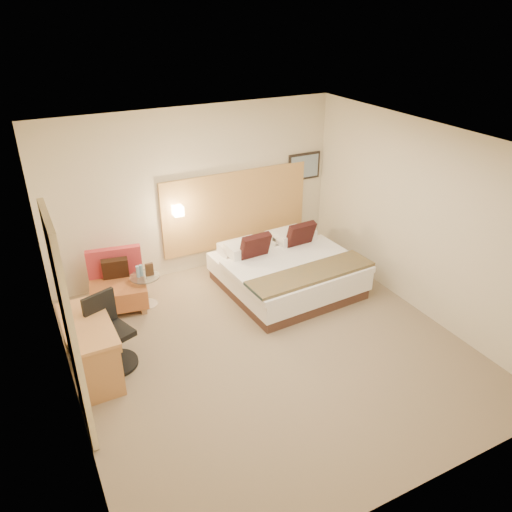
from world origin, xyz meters
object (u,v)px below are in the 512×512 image
side_table (146,289)px  lounge_chair (118,285)px  bed (286,271)px  desk (90,333)px  desk_chair (110,338)px

side_table → lounge_chair: bearing=153.3°
lounge_chair → bed: bearing=-15.8°
bed → desk: size_ratio=1.70×
lounge_chair → side_table: bearing=-26.7°
bed → side_table: size_ratio=4.14×
side_table → desk: 1.59m
bed → desk_chair: bearing=-167.6°
side_table → desk: bearing=-129.4°
side_table → desk_chair: size_ratio=0.51×
bed → lounge_chair: (-2.47, 0.70, 0.03)m
desk_chair → side_table: bearing=56.2°
lounge_chair → desk: bearing=-114.1°
bed → lounge_chair: size_ratio=2.26×
side_table → bed: bearing=-13.8°
lounge_chair → desk: lounge_chair is taller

